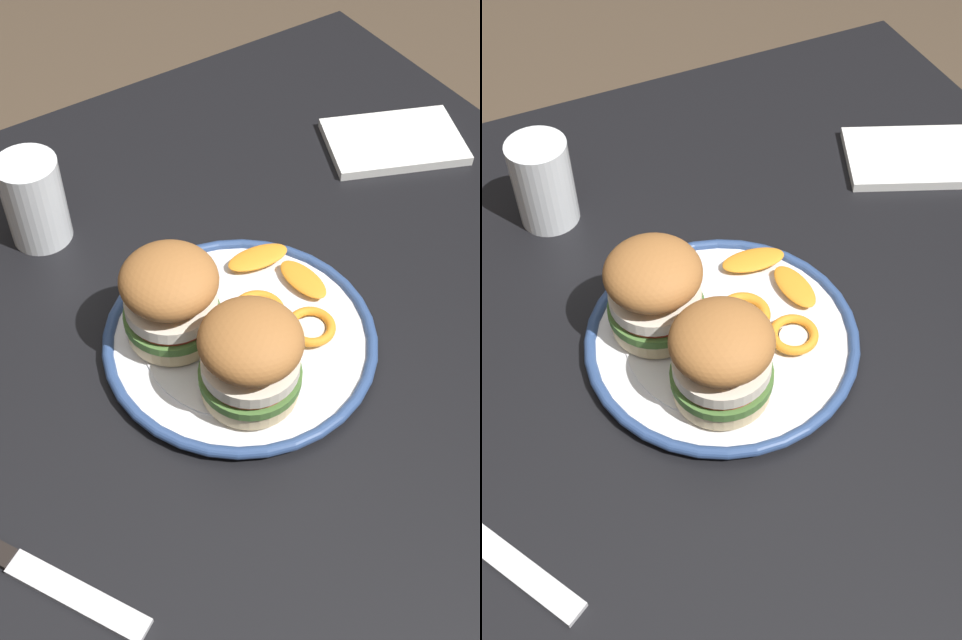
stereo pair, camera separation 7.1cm
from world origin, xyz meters
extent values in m
plane|color=#4C3D2D|center=(0.00, 0.00, 0.00)|extent=(8.00, 8.00, 0.00)
cube|color=black|center=(0.00, 0.00, 0.70)|extent=(1.11, 0.93, 0.03)
cube|color=black|center=(-0.49, -0.40, 0.34)|extent=(0.06, 0.06, 0.69)
cylinder|color=white|center=(-0.06, 0.01, 0.72)|extent=(0.26, 0.26, 0.01)
torus|color=navy|center=(-0.06, 0.01, 0.73)|extent=(0.28, 0.28, 0.01)
cylinder|color=white|center=(-0.06, 0.01, 0.73)|extent=(0.20, 0.20, 0.00)
cylinder|color=beige|center=(-0.03, 0.07, 0.75)|extent=(0.09, 0.09, 0.02)
cylinder|color=#477033|center=(-0.03, 0.07, 0.76)|extent=(0.10, 0.10, 0.01)
cylinder|color=#BC3828|center=(-0.03, 0.07, 0.77)|extent=(0.09, 0.09, 0.01)
cylinder|color=silver|center=(-0.03, 0.07, 0.78)|extent=(0.09, 0.09, 0.01)
ellipsoid|color=#A36633|center=(-0.03, 0.07, 0.81)|extent=(0.12, 0.12, 0.05)
cylinder|color=beige|center=(-0.01, -0.03, 0.75)|extent=(0.09, 0.09, 0.02)
cylinder|color=#477033|center=(-0.01, -0.03, 0.76)|extent=(0.10, 0.10, 0.01)
cylinder|color=#BC3828|center=(-0.01, -0.03, 0.77)|extent=(0.09, 0.09, 0.01)
cylinder|color=silver|center=(-0.01, -0.03, 0.78)|extent=(0.09, 0.09, 0.01)
ellipsoid|color=#A36633|center=(-0.01, -0.03, 0.81)|extent=(0.13, 0.13, 0.05)
torus|color=orange|center=(-0.09, 0.00, 0.74)|extent=(0.07, 0.07, 0.01)
cylinder|color=#F4E5C6|center=(-0.09, 0.00, 0.74)|extent=(0.03, 0.03, 0.00)
ellipsoid|color=orange|center=(-0.13, -0.07, 0.74)|extent=(0.07, 0.04, 0.01)
ellipsoid|color=orange|center=(-0.15, -0.01, 0.74)|extent=(0.04, 0.07, 0.01)
torus|color=orange|center=(-0.12, 0.04, 0.74)|extent=(0.06, 0.06, 0.01)
cylinder|color=#F4E5C6|center=(-0.12, 0.04, 0.74)|extent=(0.03, 0.03, 0.00)
cylinder|color=white|center=(0.04, -0.25, 0.77)|extent=(0.07, 0.07, 0.11)
cylinder|color=orange|center=(0.04, -0.25, 0.74)|extent=(0.06, 0.06, 0.04)
cube|color=silver|center=(0.19, 0.16, 0.72)|extent=(0.08, 0.12, 0.01)
cube|color=white|center=(-0.40, -0.16, 0.72)|extent=(0.20, 0.17, 0.01)
camera|label=1|loc=(0.21, 0.43, 1.35)|focal=43.94mm
camera|label=2|loc=(0.15, 0.46, 1.35)|focal=43.94mm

